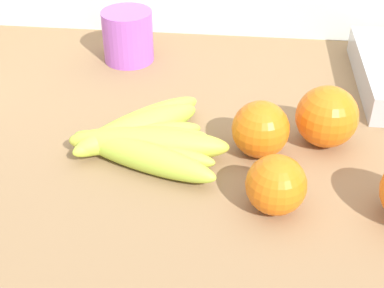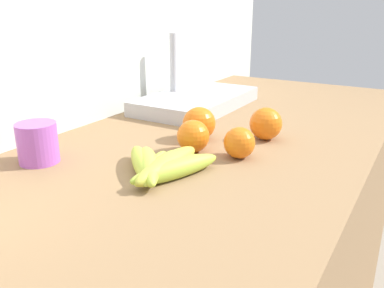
% 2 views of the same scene
% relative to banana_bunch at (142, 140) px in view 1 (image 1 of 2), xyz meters
% --- Properties ---
extents(wall_back, '(2.38, 0.06, 1.30)m').
position_rel_banana_bunch_xyz_m(wall_back, '(0.18, 0.42, -0.29)').
color(wall_back, silver).
rests_on(wall_back, ground).
extents(banana_bunch, '(0.21, 0.21, 0.04)m').
position_rel_banana_bunch_xyz_m(banana_bunch, '(0.00, 0.00, 0.00)').
color(banana_bunch, '#AACA3F').
rests_on(banana_bunch, counter).
extents(orange_front, '(0.08, 0.08, 0.08)m').
position_rel_banana_bunch_xyz_m(orange_front, '(0.15, 0.01, 0.02)').
color(orange_front, orange).
rests_on(orange_front, counter).
extents(orange_back_right, '(0.08, 0.08, 0.08)m').
position_rel_banana_bunch_xyz_m(orange_back_right, '(0.24, 0.05, 0.02)').
color(orange_back_right, orange).
rests_on(orange_back_right, counter).
extents(orange_back_left, '(0.07, 0.07, 0.07)m').
position_rel_banana_bunch_xyz_m(orange_back_left, '(0.17, -0.09, 0.02)').
color(orange_back_left, orange).
rests_on(orange_back_left, counter).
extents(mug, '(0.09, 0.09, 0.09)m').
position_rel_banana_bunch_xyz_m(mug, '(-0.07, 0.27, 0.02)').
color(mug, '#AA56BF').
rests_on(mug, counter).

